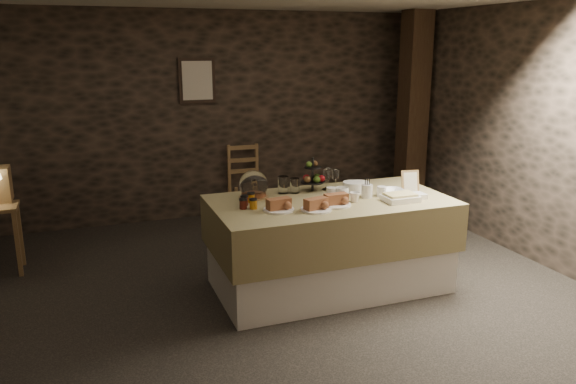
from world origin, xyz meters
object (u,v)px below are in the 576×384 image
object	(u,v)px
chair	(245,185)
fruit_stand	(313,178)
timber_column	(413,114)
buffet_table	(330,237)

from	to	relation	value
chair	fruit_stand	bearing A→B (deg)	-86.81
chair	timber_column	world-z (taller)	timber_column
buffet_table	chair	bearing A→B (deg)	92.29
buffet_table	chair	world-z (taller)	chair
chair	timber_column	bearing A→B (deg)	-12.52
fruit_stand	buffet_table	bearing A→B (deg)	-85.55
timber_column	fruit_stand	world-z (taller)	timber_column
timber_column	buffet_table	bearing A→B (deg)	-136.97
timber_column	fruit_stand	bearing A→B (deg)	-142.85
fruit_stand	chair	bearing A→B (deg)	91.94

